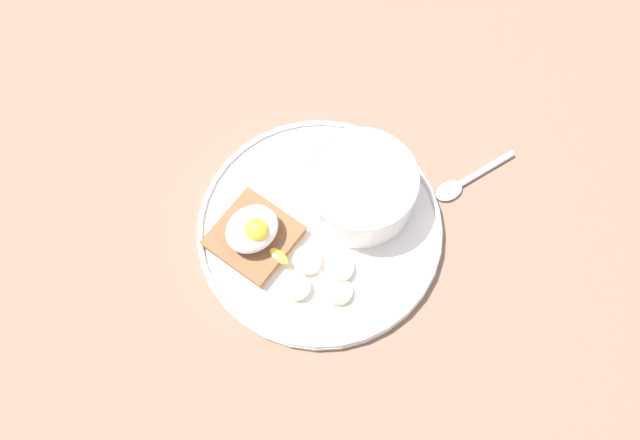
{
  "coord_description": "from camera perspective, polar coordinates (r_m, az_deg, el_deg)",
  "views": [
    {
      "loc": [
        -18.84,
        -20.56,
        70.88
      ],
      "look_at": [
        0.0,
        0.0,
        5.0
      ],
      "focal_mm": 35.0,
      "sensor_mm": 36.0,
      "label": 1
    }
  ],
  "objects": [
    {
      "name": "ground_plane",
      "position": [
        0.75,
        0.0,
        -1.19
      ],
      "size": [
        120.0,
        120.0,
        2.0
      ],
      "primitive_type": "cube",
      "color": "#7C5D4B",
      "rests_on": "ground"
    },
    {
      "name": "plate",
      "position": [
        0.74,
        0.0,
        -0.67
      ],
      "size": [
        28.96,
        28.96,
        1.6
      ],
      "color": "silver",
      "rests_on": "ground_plane"
    },
    {
      "name": "oatmeal_bowl",
      "position": [
        0.72,
        3.72,
        2.9
      ],
      "size": [
        13.01,
        13.01,
        6.04
      ],
      "color": "white",
      "rests_on": "plate"
    },
    {
      "name": "toast_slice",
      "position": [
        0.72,
        -6.06,
        -1.53
      ],
      "size": [
        10.39,
        10.39,
        1.51
      ],
      "color": "brown",
      "rests_on": "plate"
    },
    {
      "name": "poached_egg",
      "position": [
        0.7,
        -6.16,
        -0.87
      ],
      "size": [
        6.29,
        8.43,
        4.13
      ],
      "color": "white",
      "rests_on": "toast_slice"
    },
    {
      "name": "banana_slice_front",
      "position": [
        0.7,
        -2.11,
        -6.19
      ],
      "size": [
        3.04,
        3.14,
        1.5
      ],
      "color": "#F4E7BD",
      "rests_on": "plate"
    },
    {
      "name": "banana_slice_left",
      "position": [
        0.7,
        1.72,
        -6.54
      ],
      "size": [
        4.06,
        4.0,
        1.4
      ],
      "color": "beige",
      "rests_on": "plate"
    },
    {
      "name": "banana_slice_back",
      "position": [
        0.71,
        -1.17,
        -3.77
      ],
      "size": [
        4.69,
        4.71,
        1.38
      ],
      "color": "#F8E9C2",
      "rests_on": "plate"
    },
    {
      "name": "banana_slice_right",
      "position": [
        0.71,
        1.75,
        -4.49
      ],
      "size": [
        4.68,
        4.67,
        1.18
      ],
      "color": "beige",
      "rests_on": "plate"
    },
    {
      "name": "spoon",
      "position": [
        0.79,
        13.16,
        3.49
      ],
      "size": [
        11.8,
        3.75,
        0.8
      ],
      "color": "silver",
      "rests_on": "ground_plane"
    }
  ]
}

